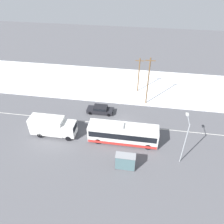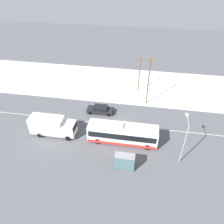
# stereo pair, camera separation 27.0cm
# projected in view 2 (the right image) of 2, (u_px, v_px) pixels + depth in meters

# --- Properties ---
(ground_plane) EXTENTS (120.00, 120.00, 0.00)m
(ground_plane) POSITION_uv_depth(u_px,v_px,m) (121.00, 125.00, 37.55)
(ground_plane) COLOR #56565B
(snow_lot) EXTENTS (80.00, 15.30, 0.12)m
(snow_lot) POSITION_uv_depth(u_px,v_px,m) (130.00, 85.00, 48.62)
(snow_lot) COLOR white
(snow_lot) RESTS_ON ground_plane
(lane_marking_center) EXTENTS (60.00, 0.12, 0.00)m
(lane_marking_center) POSITION_uv_depth(u_px,v_px,m) (121.00, 125.00, 37.55)
(lane_marking_center) COLOR silver
(lane_marking_center) RESTS_ON ground_plane
(city_bus) EXTENTS (10.65, 2.57, 3.23)m
(city_bus) POSITION_uv_depth(u_px,v_px,m) (123.00, 134.00, 33.46)
(city_bus) COLOR white
(city_bus) RESTS_ON ground_plane
(box_truck) EXTENTS (7.27, 2.30, 3.26)m
(box_truck) POSITION_uv_depth(u_px,v_px,m) (52.00, 126.00, 34.68)
(box_truck) COLOR silver
(box_truck) RESTS_ON ground_plane
(sedan_car) EXTENTS (4.72, 1.80, 1.44)m
(sedan_car) POSITION_uv_depth(u_px,v_px,m) (100.00, 109.00, 39.92)
(sedan_car) COLOR black
(sedan_car) RESTS_ON ground_plane
(pedestrian_at_stop) EXTENTS (0.65, 0.29, 1.81)m
(pedestrian_at_stop) POSITION_uv_depth(u_px,v_px,m) (124.00, 156.00, 30.52)
(pedestrian_at_stop) COLOR #23232D
(pedestrian_at_stop) RESTS_ON ground_plane
(bus_shelter) EXTENTS (2.73, 1.20, 2.40)m
(bus_shelter) POSITION_uv_depth(u_px,v_px,m) (124.00, 161.00, 29.04)
(bus_shelter) COLOR gray
(bus_shelter) RESTS_ON ground_plane
(streetlamp) EXTENTS (0.36, 2.74, 6.87)m
(streetlamp) POSITION_uv_depth(u_px,v_px,m) (185.00, 136.00, 28.86)
(streetlamp) COLOR #9EA3A8
(streetlamp) RESTS_ON ground_plane
(utility_pole_roadside) EXTENTS (1.80, 0.24, 9.43)m
(utility_pole_roadside) POSITION_uv_depth(u_px,v_px,m) (148.00, 81.00, 39.89)
(utility_pole_roadside) COLOR brown
(utility_pole_roadside) RESTS_ON ground_plane
(utility_pole_snowlot) EXTENTS (1.80, 0.24, 7.40)m
(utility_pole_snowlot) POSITION_uv_depth(u_px,v_px,m) (139.00, 75.00, 44.19)
(utility_pole_snowlot) COLOR brown
(utility_pole_snowlot) RESTS_ON ground_plane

